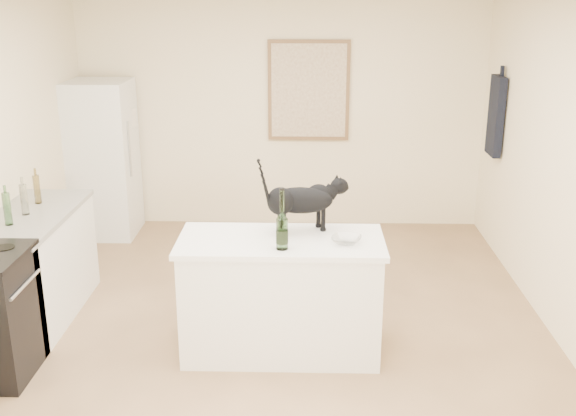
{
  "coord_description": "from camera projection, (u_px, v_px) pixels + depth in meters",
  "views": [
    {
      "loc": [
        0.28,
        -4.84,
        2.64
      ],
      "look_at": [
        0.15,
        -0.15,
        1.12
      ],
      "focal_mm": 42.61,
      "sensor_mm": 36.0,
      "label": 1
    }
  ],
  "objects": [
    {
      "name": "wall_front",
      "position": [
        225.0,
        387.0,
        2.41
      ],
      "size": [
        4.5,
        0.0,
        4.5
      ],
      "primitive_type": "plane",
      "rotation": [
        -1.57,
        0.0,
        0.0
      ],
      "color": "#FFEAC5",
      "rests_on": "ground"
    },
    {
      "name": "counter_bottle_cluster",
      "position": [
        22.0,
        200.0,
        5.44
      ],
      "size": [
        0.09,
        0.61,
        0.25
      ],
      "color": "gray",
      "rests_on": "left_countertop"
    },
    {
      "name": "artwork_frame",
      "position": [
        309.0,
        91.0,
        7.52
      ],
      "size": [
        0.9,
        0.03,
        1.1
      ],
      "primitive_type": "cube",
      "color": "brown",
      "rests_on": "wall_back"
    },
    {
      "name": "island_top",
      "position": [
        281.0,
        241.0,
        4.96
      ],
      "size": [
        1.5,
        0.7,
        0.04
      ],
      "primitive_type": "cube",
      "color": "white",
      "rests_on": "island_base"
    },
    {
      "name": "floor",
      "position": [
        270.0,
        336.0,
        5.42
      ],
      "size": [
        5.5,
        5.5,
        0.0
      ],
      "primitive_type": "plane",
      "color": "#A47D57",
      "rests_on": "ground"
    },
    {
      "name": "artwork_canvas",
      "position": [
        309.0,
        91.0,
        7.51
      ],
      "size": [
        0.82,
        0.0,
        1.02
      ],
      "primitive_type": "cube",
      "color": "beige",
      "rests_on": "wall_back"
    },
    {
      "name": "wine_bottle",
      "position": [
        282.0,
        222.0,
        4.7
      ],
      "size": [
        0.08,
        0.08,
        0.39
      ],
      "primitive_type": "cylinder",
      "rotation": [
        0.0,
        0.0,
        0.01
      ],
      "color": "#2A5321",
      "rests_on": "island_top"
    },
    {
      "name": "left_countertop",
      "position": [
        29.0,
        217.0,
        5.49
      ],
      "size": [
        0.62,
        1.44,
        0.04
      ],
      "primitive_type": "cube",
      "color": "gray",
      "rests_on": "left_cabinets"
    },
    {
      "name": "black_cat",
      "position": [
        300.0,
        204.0,
        5.03
      ],
      "size": [
        0.65,
        0.4,
        0.44
      ],
      "primitive_type": null,
      "rotation": [
        0.0,
        0.0,
        0.38
      ],
      "color": "black",
      "rests_on": "island_top"
    },
    {
      "name": "island_base",
      "position": [
        281.0,
        298.0,
        5.1
      ],
      "size": [
        1.44,
        0.67,
        0.86
      ],
      "primitive_type": "cube",
      "color": "white",
      "rests_on": "floor"
    },
    {
      "name": "fridge",
      "position": [
        102.0,
        159.0,
        7.45
      ],
      "size": [
        0.68,
        0.68,
        1.7
      ],
      "primitive_type": "cube",
      "color": "white",
      "rests_on": "floor"
    },
    {
      "name": "left_cabinets",
      "position": [
        35.0,
        269.0,
        5.63
      ],
      "size": [
        0.6,
        1.4,
        0.86
      ],
      "primitive_type": "cube",
      "color": "white",
      "rests_on": "floor"
    },
    {
      "name": "glass_bowl",
      "position": [
        346.0,
        240.0,
        4.86
      ],
      "size": [
        0.26,
        0.26,
        0.05
      ],
      "primitive_type": "imported",
      "rotation": [
        0.0,
        0.0,
        -0.26
      ],
      "color": "white",
      "rests_on": "island_top"
    },
    {
      "name": "hanging_garment",
      "position": [
        496.0,
        116.0,
        6.88
      ],
      "size": [
        0.08,
        0.34,
        0.8
      ],
      "primitive_type": "cube",
      "color": "black",
      "rests_on": "wall_right"
    },
    {
      "name": "fridge_paper",
      "position": [
        133.0,
        118.0,
        7.39
      ],
      "size": [
        0.05,
        0.14,
        0.19
      ],
      "primitive_type": "cube",
      "rotation": [
        0.0,
        0.0,
        -0.29
      ],
      "color": "white",
      "rests_on": "fridge"
    },
    {
      "name": "wall_back",
      "position": [
        282.0,
        113.0,
        7.64
      ],
      "size": [
        4.5,
        0.0,
        4.5
      ],
      "primitive_type": "plane",
      "rotation": [
        1.57,
        0.0,
        0.0
      ],
      "color": "#FFEAC5",
      "rests_on": "ground"
    }
  ]
}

